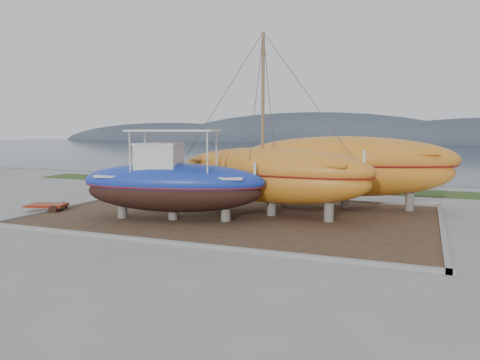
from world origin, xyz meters
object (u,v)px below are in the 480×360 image
at_px(red_trailer, 48,208).
at_px(orange_bare_hull, 345,173).
at_px(white_dinghy, 158,190).
at_px(blue_caique, 173,175).
at_px(orange_sailboat, 272,125).

bearing_deg(red_trailer, orange_bare_hull, 6.22).
bearing_deg(white_dinghy, orange_bare_hull, -8.05).
xyz_separation_m(blue_caique, orange_sailboat, (3.89, 2.60, 2.26)).
relative_size(orange_sailboat, red_trailer, 3.72).
bearing_deg(orange_sailboat, orange_bare_hull, 57.81).
xyz_separation_m(white_dinghy, orange_sailboat, (7.55, -2.04, 3.68)).
bearing_deg(orange_bare_hull, red_trailer, -164.04).
bearing_deg(red_trailer, orange_sailboat, -3.39).
relative_size(blue_caique, orange_bare_hull, 0.77).
distance_m(orange_sailboat, orange_bare_hull, 5.11).
distance_m(white_dinghy, orange_bare_hull, 10.62).
height_order(white_dinghy, orange_bare_hull, orange_bare_hull).
bearing_deg(white_dinghy, orange_sailboat, -30.50).
xyz_separation_m(orange_bare_hull, red_trailer, (-13.97, -6.23, -1.69)).
xyz_separation_m(white_dinghy, orange_bare_hull, (10.47, 1.34, 1.20)).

